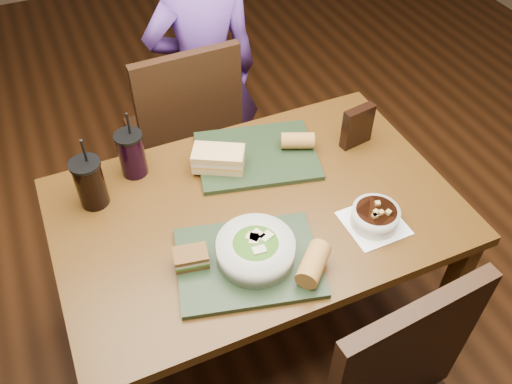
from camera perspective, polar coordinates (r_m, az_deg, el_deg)
ground at (r=2.38m, az=0.00°, el=-13.96°), size 6.00×6.00×0.00m
dining_table at (r=1.85m, az=0.00°, el=-3.49°), size 1.30×0.85×0.75m
chair_far at (r=2.39m, az=-7.34°, el=6.31°), size 0.44×0.44×1.00m
diner at (r=2.49m, az=-5.41°, el=12.03°), size 0.53×0.37×1.38m
tray_near at (r=1.62m, az=-0.81°, el=-7.38°), size 0.48×0.41×0.02m
tray_far at (r=1.95m, az=0.08°, el=3.88°), size 0.48×0.41×0.02m
salad_bowl at (r=1.59m, az=-0.04°, el=-6.02°), size 0.23×0.23×0.08m
soup_bowl at (r=1.74m, az=12.44°, el=-2.53°), size 0.19×0.19×0.07m
sandwich_near at (r=1.60m, az=-6.86°, el=-6.89°), size 0.11×0.08×0.05m
sandwich_far at (r=1.87m, az=-3.96°, el=3.52°), size 0.20×0.17×0.07m
baguette_near at (r=1.57m, az=6.06°, el=-7.53°), size 0.14×0.14×0.07m
baguette_far at (r=1.95m, az=4.39°, el=5.42°), size 0.13×0.10×0.06m
cup_cola at (r=1.81m, az=-17.07°, el=0.94°), size 0.10×0.10×0.27m
cup_berry at (r=1.89m, az=-12.96°, el=3.95°), size 0.10×0.10×0.26m
chip_bag at (r=2.00m, az=10.62°, el=6.81°), size 0.12×0.06×0.16m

